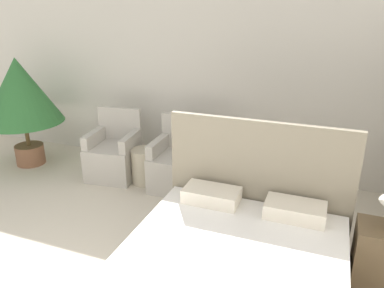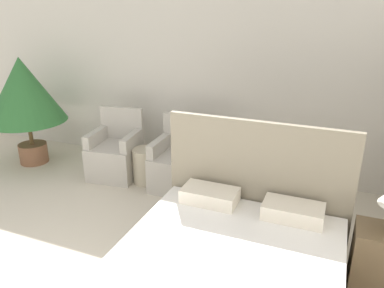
{
  "view_description": "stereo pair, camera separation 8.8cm",
  "coord_description": "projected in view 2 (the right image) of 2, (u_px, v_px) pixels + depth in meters",
  "views": [
    {
      "loc": [
        1.98,
        -0.9,
        2.35
      ],
      "look_at": [
        0.55,
        2.86,
        0.83
      ],
      "focal_mm": 35.0,
      "sensor_mm": 36.0,
      "label": 1
    },
    {
      "loc": [
        2.06,
        -0.87,
        2.35
      ],
      "look_at": [
        0.55,
        2.86,
        0.83
      ],
      "focal_mm": 35.0,
      "sensor_mm": 36.0,
      "label": 2
    }
  ],
  "objects": [
    {
      "name": "armchair_near_window_left",
      "position": [
        116.0,
        156.0,
        5.33
      ],
      "size": [
        0.72,
        0.71,
        0.95
      ],
      "rotation": [
        0.0,
        0.0,
        0.12
      ],
      "color": "#B7B2A8",
      "rests_on": "ground_plane"
    },
    {
      "name": "armchair_near_window_right",
      "position": [
        179.0,
        166.0,
        4.98
      ],
      "size": [
        0.67,
        0.66,
        0.95
      ],
      "rotation": [
        0.0,
        0.0,
        0.03
      ],
      "color": "#B7B2A8",
      "rests_on": "ground_plane"
    },
    {
      "name": "side_table",
      "position": [
        146.0,
        166.0,
        5.16
      ],
      "size": [
        0.36,
        0.36,
        0.49
      ],
      "color": "#B7AD93",
      "rests_on": "ground_plane"
    },
    {
      "name": "bed",
      "position": [
        223.0,
        283.0,
        2.94
      ],
      "size": [
        1.81,
        2.21,
        1.33
      ],
      "color": "brown",
      "rests_on": "ground_plane"
    },
    {
      "name": "wall_back",
      "position": [
        189.0,
        70.0,
        5.35
      ],
      "size": [
        10.0,
        0.06,
        2.9
      ],
      "color": "silver",
      "rests_on": "ground_plane"
    },
    {
      "name": "potted_palm",
      "position": [
        24.0,
        92.0,
        5.5
      ],
      "size": [
        1.16,
        1.16,
        1.63
      ],
      "color": "brown",
      "rests_on": "ground_plane"
    }
  ]
}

